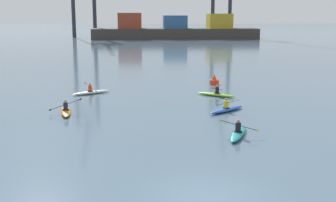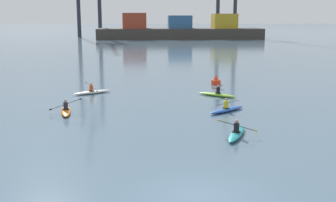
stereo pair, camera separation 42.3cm
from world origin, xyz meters
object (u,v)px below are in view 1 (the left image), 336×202
container_barge (175,30)px  kayak_orange (66,111)px  kayak_lime (216,94)px  kayak_white (91,92)px  kayak_blue (227,109)px  channel_buoy (214,81)px  kayak_teal (238,133)px

container_barge → kayak_orange: 99.71m
kayak_lime → kayak_white: same height
kayak_blue → kayak_orange: (-10.93, 0.09, 0.00)m
channel_buoy → kayak_teal: 17.85m
kayak_lime → kayak_orange: bearing=-153.4°
kayak_lime → kayak_white: 10.48m
channel_buoy → kayak_blue: bearing=-95.3°
container_barge → kayak_white: bearing=-98.6°
channel_buoy → kayak_orange: kayak_orange is taller
kayak_blue → kayak_white: 12.47m
kayak_blue → kayak_lime: bearing=87.5°
container_barge → kayak_blue: container_barge is taller
container_barge → channel_buoy: bearing=-91.7°
container_barge → kayak_orange: bearing=-98.5°
channel_buoy → container_barge: bearing=88.3°
container_barge → kayak_blue: size_ratio=16.24×
container_barge → kayak_lime: 93.09m
kayak_lime → channel_buoy: bearing=82.0°
kayak_orange → kayak_teal: kayak_orange is taller
channel_buoy → kayak_lime: (-0.85, -6.04, -0.19)m
kayak_blue → kayak_white: bearing=144.2°
kayak_teal → kayak_blue: bearing=84.7°
container_barge → kayak_teal: bearing=-92.3°
kayak_lime → kayak_teal: (-0.81, -11.73, 0.00)m
channel_buoy → kayak_orange: (-12.03, -11.64, -0.19)m
kayak_blue → kayak_teal: 6.07m
kayak_orange → container_barge: bearing=81.5°
kayak_blue → kayak_teal: kayak_blue is taller
kayak_lime → kayak_teal: bearing=-93.9°
container_barge → kayak_white: container_barge is taller
kayak_orange → channel_buoy: bearing=44.1°
kayak_blue → channel_buoy: bearing=84.7°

